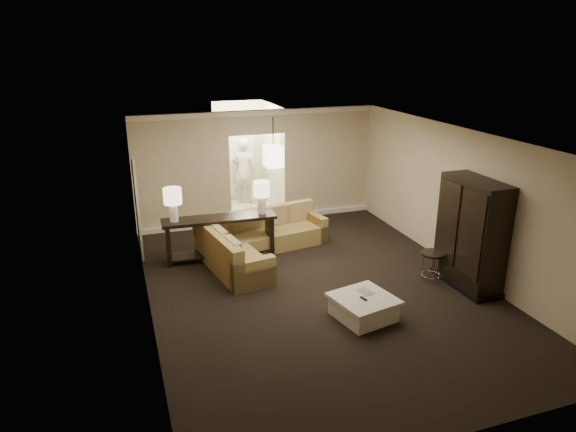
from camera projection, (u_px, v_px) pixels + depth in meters
name	position (u px, v px, depth m)	size (l,w,h in m)	color
ground	(318.00, 289.00, 9.51)	(8.00, 8.00, 0.00)	black
wall_back	(258.00, 167.00, 12.63)	(6.00, 0.04, 2.80)	beige
wall_front	(461.00, 334.00, 5.48)	(6.00, 0.04, 2.80)	beige
wall_left	(144.00, 238.00, 8.13)	(0.04, 8.00, 2.80)	beige
wall_right	(462.00, 201.00, 9.97)	(0.04, 8.00, 2.80)	beige
ceiling	(321.00, 139.00, 8.60)	(6.00, 8.00, 0.02)	white
crown_molding	(257.00, 113.00, 12.15)	(6.00, 0.10, 0.12)	white
baseboard	(259.00, 219.00, 13.02)	(6.00, 0.10, 0.12)	white
side_door	(137.00, 207.00, 10.76)	(0.05, 0.90, 2.10)	white
foyer	(244.00, 160.00, 13.86)	(1.44, 2.02, 2.80)	white
sectional_sofa	(255.00, 241.00, 10.83)	(2.97, 2.63, 0.86)	brown
coffee_table	(363.00, 307.00, 8.48)	(1.10, 1.10, 0.39)	silver
console_table	(220.00, 234.00, 10.69)	(2.37, 0.64, 0.91)	black
armoire	(471.00, 236.00, 9.35)	(0.61, 1.43, 2.05)	black
drink_table	(432.00, 260.00, 9.73)	(0.45, 0.45, 0.57)	black
table_lamp_left	(173.00, 199.00, 10.18)	(0.36, 0.36, 0.69)	white
table_lamp_right	(262.00, 192.00, 10.66)	(0.36, 0.36, 0.69)	white
pendant_light	(273.00, 156.00, 11.29)	(0.38, 0.38, 1.09)	black
person	(244.00, 167.00, 14.20)	(0.74, 0.49, 2.04)	beige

